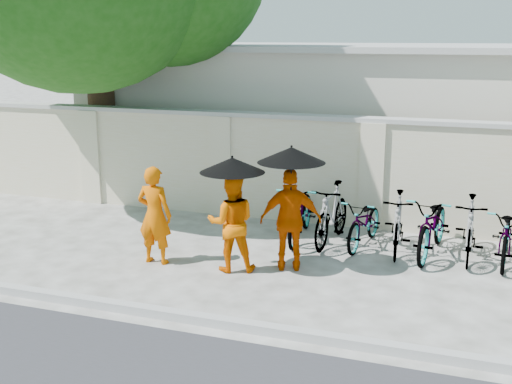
% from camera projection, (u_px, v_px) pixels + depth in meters
% --- Properties ---
extents(ground, '(80.00, 80.00, 0.00)m').
position_uv_depth(ground, '(207.00, 272.00, 9.87)').
color(ground, beige).
extents(kerb, '(40.00, 0.16, 0.12)m').
position_uv_depth(kerb, '(154.00, 312.00, 8.30)').
color(kerb, '#A0A0A0').
rests_on(kerb, ground).
extents(compound_wall, '(20.00, 0.30, 2.00)m').
position_uv_depth(compound_wall, '(321.00, 172.00, 12.25)').
color(compound_wall, beige).
rests_on(compound_wall, ground).
extents(building_behind, '(14.00, 6.00, 3.20)m').
position_uv_depth(building_behind, '(400.00, 119.00, 15.27)').
color(building_behind, beige).
rests_on(building_behind, ground).
extents(monk_left, '(0.58, 0.38, 1.57)m').
position_uv_depth(monk_left, '(155.00, 215.00, 10.09)').
color(monk_left, '#D35900').
rests_on(monk_left, ground).
extents(monk_center, '(0.90, 0.81, 1.53)m').
position_uv_depth(monk_center, '(232.00, 223.00, 9.77)').
color(monk_center, '#E76200').
rests_on(monk_center, ground).
extents(parasol_center, '(0.98, 0.98, 0.93)m').
position_uv_depth(parasol_center, '(232.00, 165.00, 9.46)').
color(parasol_center, black).
rests_on(parasol_center, ground).
extents(monk_right, '(1.01, 0.64, 1.59)m').
position_uv_depth(monk_right, '(291.00, 220.00, 9.79)').
color(monk_right, '#C84500').
rests_on(monk_right, ground).
extents(parasol_right, '(1.02, 1.02, 1.04)m').
position_uv_depth(parasol_right, '(291.00, 155.00, 9.46)').
color(parasol_right, black).
rests_on(parasol_right, ground).
extents(bike_0, '(0.84, 1.98, 1.01)m').
position_uv_depth(bike_0, '(301.00, 211.00, 11.36)').
color(bike_0, '#ADADAD').
rests_on(bike_0, ground).
extents(bike_1, '(0.65, 1.80, 1.06)m').
position_uv_depth(bike_1, '(332.00, 214.00, 11.10)').
color(bike_1, '#ADADAD').
rests_on(bike_1, ground).
extents(bike_2, '(0.78, 1.68, 0.85)m').
position_uv_depth(bike_2, '(365.00, 222.00, 10.97)').
color(bike_2, '#ADADAD').
rests_on(bike_2, ground).
extents(bike_3, '(0.60, 1.70, 1.01)m').
position_uv_depth(bike_3, '(398.00, 223.00, 10.66)').
color(bike_3, '#ADADAD').
rests_on(bike_3, ground).
extents(bike_4, '(0.92, 2.04, 1.03)m').
position_uv_depth(bike_4, '(433.00, 225.00, 10.50)').
color(bike_4, '#ADADAD').
rests_on(bike_4, ground).
extents(bike_5, '(0.48, 1.69, 1.02)m').
position_uv_depth(bike_5, '(470.00, 229.00, 10.33)').
color(bike_5, '#ADADAD').
rests_on(bike_5, ground).
extents(bike_6, '(0.73, 1.80, 0.92)m').
position_uv_depth(bike_6, '(507.00, 235.00, 10.18)').
color(bike_6, '#ADADAD').
rests_on(bike_6, ground).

